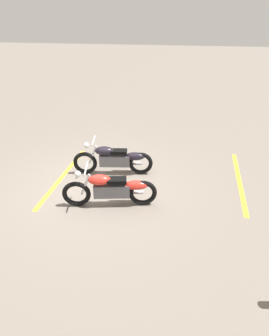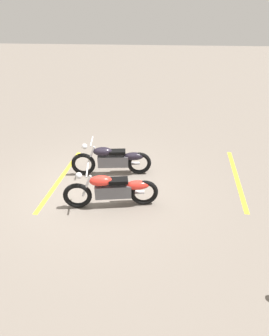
{
  "view_description": "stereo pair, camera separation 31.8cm",
  "coord_description": "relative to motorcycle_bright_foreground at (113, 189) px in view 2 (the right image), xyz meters",
  "views": [
    {
      "loc": [
        1.88,
        -6.13,
        4.22
      ],
      "look_at": [
        1.04,
        0.0,
        0.65
      ],
      "focal_mm": 30.59,
      "sensor_mm": 36.0,
      "label": 1
    },
    {
      "loc": [
        1.57,
        -6.16,
        4.22
      ],
      "look_at": [
        1.04,
        0.0,
        0.65
      ],
      "focal_mm": 30.59,
      "sensor_mm": 36.0,
      "label": 2
    }
  ],
  "objects": [
    {
      "name": "ground_plane",
      "position": [
        -0.61,
        0.72,
        -0.46
      ],
      "size": [
        60.0,
        60.0,
        0.0
      ],
      "primitive_type": "plane",
      "color": "slate"
    },
    {
      "name": "parking_stripe_near",
      "position": [
        -1.66,
        1.1,
        -0.46
      ],
      "size": [
        0.34,
        3.2,
        0.01
      ],
      "primitive_type": "cube",
      "rotation": [
        0.0,
        0.0,
        1.5
      ],
      "color": "yellow",
      "rests_on": "ground"
    },
    {
      "name": "parking_stripe_mid",
      "position": [
        3.22,
        1.53,
        -0.46
      ],
      "size": [
        0.34,
        3.2,
        0.01
      ],
      "primitive_type": "cube",
      "rotation": [
        0.0,
        0.0,
        1.5
      ],
      "color": "yellow",
      "rests_on": "ground"
    },
    {
      "name": "motorcycle_bright_foreground",
      "position": [
        0.0,
        0.0,
        0.0
      ],
      "size": [
        2.22,
        0.7,
        1.04
      ],
      "rotation": [
        0.0,
        0.0,
        3.3
      ],
      "color": "black",
      "rests_on": "ground"
    },
    {
      "name": "motorcycle_dark_foreground",
      "position": [
        -0.22,
        1.45,
        0.0
      ],
      "size": [
        2.23,
        0.65,
        1.04
      ],
      "rotation": [
        0.0,
        0.0,
        3.26
      ],
      "color": "black",
      "rests_on": "ground"
    }
  ]
}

